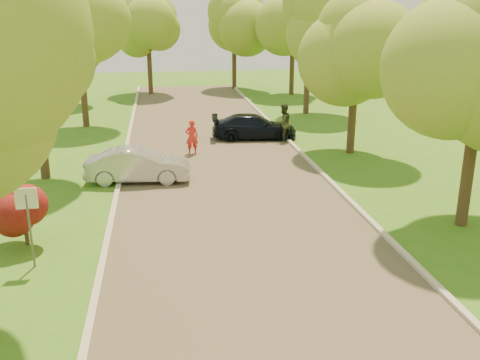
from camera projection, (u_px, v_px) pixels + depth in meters
ground at (286, 335)px, 11.06m from camera, size 100.00×100.00×0.00m
road at (233, 203)px, 18.59m from camera, size 8.00×60.00×0.01m
curb_left at (114, 208)px, 18.00m from camera, size 0.18×60.00×0.12m
curb_right at (345, 196)px, 19.15m from camera, size 0.18×60.00×0.12m
street_sign at (28, 211)px, 13.52m from camera, size 0.55×0.06×2.17m
red_shrub at (23, 208)px, 15.00m from camera, size 1.70×1.70×1.95m
tree_l_midb at (38, 61)px, 19.99m from camera, size 4.30×4.20×6.62m
tree_l_far at (82, 28)px, 29.20m from camera, size 4.92×4.80×7.79m
tree_r_midb at (361, 46)px, 23.70m from camera, size 4.51×4.40×7.01m
tree_r_far at (313, 20)px, 32.92m from camera, size 5.33×5.20×8.34m
tree_bg_a at (61, 27)px, 36.44m from camera, size 5.12×5.00×7.72m
tree_bg_b at (296, 22)px, 40.68m from camera, size 5.12×5.00×7.95m
tree_bg_c at (151, 29)px, 41.15m from camera, size 4.92×4.80×7.33m
tree_bg_d at (237, 24)px, 43.95m from camera, size 5.12×5.00×7.72m
silver_sedan at (138, 165)px, 20.74m from camera, size 4.10×1.72×1.32m
dark_sedan at (254, 127)px, 27.71m from camera, size 4.51×2.17×1.27m
person_striped at (192, 137)px, 24.72m from camera, size 0.59×0.39×1.59m
person_olive at (283, 123)px, 27.09m from camera, size 1.16×1.08×1.91m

